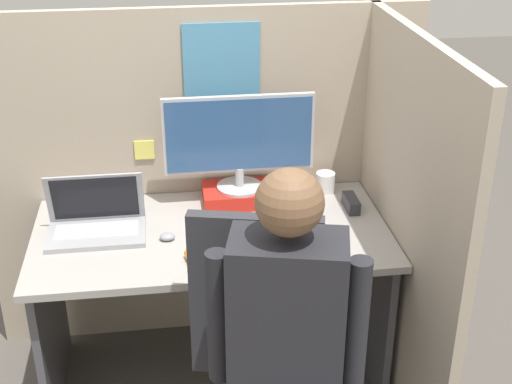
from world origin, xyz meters
TOP-DOWN VIEW (x-y plane):
  - cubicle_panel_back at (0.00, 0.75)m, footprint 1.90×0.05m
  - cubicle_panel_right at (0.73, 0.29)m, footprint 0.04×1.38m
  - desk at (0.00, 0.36)m, footprint 1.40×0.73m
  - paper_box at (0.14, 0.61)m, footprint 0.31×0.20m
  - monitor at (0.14, 0.61)m, footprint 0.62×0.19m
  - laptop at (-0.45, 0.41)m, footprint 0.38×0.23m
  - mouse at (-0.17, 0.32)m, footprint 0.06×0.05m
  - stapler at (0.60, 0.47)m, footprint 0.05×0.13m
  - carrot_toy at (-0.10, 0.13)m, footprint 0.04×0.12m
  - office_chair at (0.14, -0.30)m, footprint 0.56×0.61m
  - person at (0.18, -0.45)m, footprint 0.47×0.46m
  - coffee_mug at (0.52, 0.65)m, footprint 0.08×0.08m

SIDE VIEW (x-z plane):
  - office_chair at x=0.14m, z-range -0.01..1.05m
  - desk at x=0.00m, z-range 0.18..0.91m
  - mouse at x=-0.17m, z-range 0.73..0.75m
  - carrot_toy at x=-0.10m, z-range 0.73..0.76m
  - stapler at x=0.60m, z-range 0.73..0.78m
  - paper_box at x=0.14m, z-range 0.73..0.79m
  - person at x=0.18m, z-range 0.10..1.42m
  - cubicle_panel_right at x=0.73m, z-range 0.00..1.53m
  - cubicle_panel_back at x=0.00m, z-range 0.00..1.53m
  - coffee_mug at x=0.52m, z-range 0.73..0.82m
  - laptop at x=-0.45m, z-range 0.65..0.89m
  - monitor at x=0.14m, z-range 0.81..1.22m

